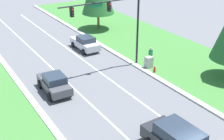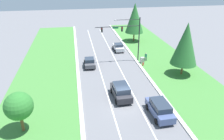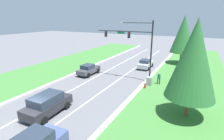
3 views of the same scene
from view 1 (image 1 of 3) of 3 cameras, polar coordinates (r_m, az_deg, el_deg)
name	(u,v)px [view 1 (image 1 of 3)]	position (r m, az deg, el deg)	size (l,w,h in m)	color
traffic_signal_mast	(118,14)	(29.16, 1.10, 10.19)	(8.25, 0.41, 8.33)	black
silver_sedan	(85,43)	(35.83, -4.92, 4.97)	(2.00, 4.34, 1.59)	silver
graphite_sedan	(54,83)	(26.77, -10.49, -2.37)	(2.06, 4.20, 1.66)	#4C4C51
utility_cabinet	(149,63)	(31.10, 6.73, 1.35)	(0.70, 0.60, 1.21)	#9E9E99
pedestrian	(151,54)	(32.28, 7.06, 2.85)	(0.40, 0.23, 1.69)	#232842
fire_hydrant	(155,70)	(30.25, 7.78, 0.04)	(0.34, 0.20, 0.70)	red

